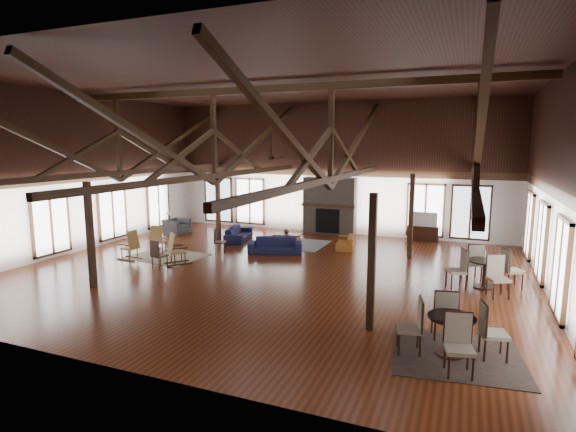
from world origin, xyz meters
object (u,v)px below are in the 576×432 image
at_px(armchair, 177,227).
at_px(cafe_table_near, 451,328).
at_px(sofa_navy_left, 239,234).
at_px(coffee_table, 287,235).
at_px(cafe_table_far, 485,269).
at_px(tv_console, 423,233).
at_px(sofa_orange, 345,242).
at_px(sofa_navy_front, 275,245).

relative_size(armchair, cafe_table_near, 0.50).
height_order(sofa_navy_left, cafe_table_near, cafe_table_near).
distance_m(sofa_navy_left, armchair, 3.33).
distance_m(coffee_table, cafe_table_near, 10.46).
distance_m(cafe_table_far, tv_console, 6.49).
relative_size(sofa_navy_left, sofa_orange, 1.19).
height_order(coffee_table, cafe_table_far, cafe_table_far).
relative_size(coffee_table, tv_console, 0.93).
bearing_deg(cafe_table_far, sofa_navy_front, 167.43).
distance_m(armchair, tv_console, 11.02).
distance_m(sofa_navy_left, sofa_orange, 4.64).
xyz_separation_m(sofa_navy_left, cafe_table_far, (9.61, -3.13, 0.27)).
bearing_deg(cafe_table_far, tv_console, 110.41).
bearing_deg(sofa_navy_front, tv_console, 23.45).
distance_m(armchair, cafe_table_far, 13.35).
height_order(sofa_navy_front, cafe_table_far, cafe_table_far).
bearing_deg(armchair, sofa_navy_left, -88.87).
xyz_separation_m(sofa_navy_front, cafe_table_far, (7.24, -1.61, 0.27)).
bearing_deg(sofa_navy_left, sofa_navy_front, -135.63).
relative_size(sofa_orange, cafe_table_far, 0.77).
relative_size(cafe_table_near, cafe_table_far, 0.99).
height_order(sofa_navy_front, sofa_orange, sofa_navy_front).
height_order(sofa_navy_front, cafe_table_near, cafe_table_near).
bearing_deg(tv_console, armchair, -165.53).
relative_size(sofa_navy_left, cafe_table_near, 0.93).
distance_m(sofa_orange, cafe_table_far, 6.08).
bearing_deg(coffee_table, armchair, 169.44).
bearing_deg(sofa_orange, armchair, -100.09).
relative_size(sofa_navy_left, coffee_table, 1.68).
bearing_deg(cafe_table_far, coffee_table, 156.35).
distance_m(sofa_navy_left, tv_console, 7.92).
distance_m(sofa_navy_left, cafe_table_near, 11.92).
bearing_deg(sofa_navy_left, cafe_table_near, -144.84).
bearing_deg(cafe_table_near, sofa_navy_left, 138.29).
bearing_deg(sofa_navy_left, cafe_table_far, -121.14).
bearing_deg(armchair, sofa_orange, -84.45).
height_order(coffee_table, cafe_table_near, cafe_table_near).
xyz_separation_m(sofa_orange, coffee_table, (-2.41, -0.22, 0.12)).
relative_size(sofa_orange, armchair, 1.57).
bearing_deg(cafe_table_near, sofa_orange, 117.34).
bearing_deg(sofa_orange, coffee_table, -95.86).
height_order(sofa_navy_left, sofa_orange, sofa_navy_left).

